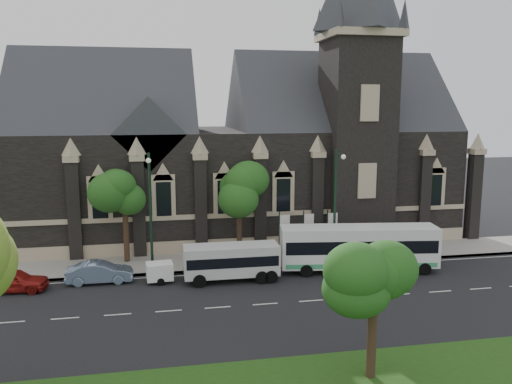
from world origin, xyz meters
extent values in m
plane|color=black|center=(0.00, 0.00, 0.00)|extent=(160.00, 160.00, 0.00)
cube|color=gray|center=(0.00, 9.50, 0.07)|extent=(80.00, 5.00, 0.15)
cube|color=black|center=(4.00, 19.50, 5.00)|extent=(40.00, 15.00, 10.00)
cube|color=#292C30|center=(-8.00, 19.50, 10.00)|extent=(16.00, 15.00, 15.00)
cube|color=#292C30|center=(14.00, 19.50, 10.00)|extent=(20.00, 15.00, 15.00)
cube|color=#292C30|center=(-4.00, 15.00, 10.00)|extent=(6.00, 6.00, 6.00)
cube|color=black|center=(14.00, 13.50, 9.00)|extent=(5.50, 5.50, 18.00)
cube|color=tan|center=(14.00, 13.50, 18.20)|extent=(6.20, 6.20, 0.60)
cube|color=tan|center=(4.00, 11.96, 3.20)|extent=(40.00, 0.22, 0.40)
cube|color=tan|center=(4.00, 11.96, 0.60)|extent=(40.00, 0.25, 1.20)
cube|color=black|center=(2.00, 11.82, 4.80)|extent=(1.20, 0.12, 2.80)
cylinder|color=black|center=(6.00, -9.50, 1.54)|extent=(0.44, 0.44, 3.08)
sphere|color=#24551A|center=(6.00, -9.50, 4.48)|extent=(3.20, 3.20, 3.20)
sphere|color=#24551A|center=(6.60, -8.90, 5.08)|extent=(2.40, 2.40, 2.40)
cylinder|color=black|center=(3.00, 10.50, 1.98)|extent=(0.44, 0.44, 3.96)
sphere|color=#24551A|center=(3.00, 10.50, 5.64)|extent=(3.84, 3.84, 3.84)
sphere|color=#24551A|center=(3.72, 11.22, 6.36)|extent=(2.88, 2.88, 2.88)
cylinder|color=black|center=(-6.00, 10.50, 1.98)|extent=(0.44, 0.44, 3.96)
sphere|color=#24551A|center=(-6.00, 10.50, 5.57)|extent=(3.68, 3.68, 3.68)
sphere|color=#24551A|center=(-5.31, 11.19, 6.26)|extent=(2.76, 2.76, 2.76)
cylinder|color=black|center=(10.00, 7.30, 4.50)|extent=(0.20, 0.20, 9.00)
cylinder|color=black|center=(10.00, 6.50, 8.70)|extent=(0.10, 1.60, 0.10)
sphere|color=silver|center=(10.00, 5.70, 8.60)|extent=(0.36, 0.36, 0.36)
cylinder|color=black|center=(-4.00, 7.30, 4.50)|extent=(0.20, 0.20, 9.00)
cylinder|color=black|center=(-4.00, 6.50, 8.70)|extent=(0.10, 1.60, 0.10)
sphere|color=silver|center=(-4.00, 5.70, 8.60)|extent=(0.36, 0.36, 0.36)
cylinder|color=black|center=(6.00, 9.00, 2.00)|extent=(0.10, 0.10, 4.00)
cube|color=white|center=(6.45, 9.00, 2.60)|extent=(0.80, 0.04, 2.20)
cylinder|color=black|center=(8.00, 9.00, 2.00)|extent=(0.10, 0.10, 4.00)
cube|color=white|center=(8.45, 9.00, 2.60)|extent=(0.80, 0.04, 2.20)
cylinder|color=black|center=(10.00, 9.00, 2.00)|extent=(0.10, 0.10, 4.00)
cube|color=white|center=(10.45, 9.00, 2.60)|extent=(0.80, 0.04, 2.20)
cube|color=white|center=(11.22, 5.22, 1.93)|extent=(11.89, 4.01, 2.95)
cube|color=black|center=(11.22, 5.22, 2.11)|extent=(11.44, 3.98, 0.95)
cube|color=#389C62|center=(11.22, 5.22, 0.75)|extent=(11.43, 3.97, 0.35)
cylinder|color=black|center=(7.01, 4.58, 0.45)|extent=(0.93, 0.40, 0.90)
cylinder|color=black|center=(7.34, 6.99, 0.45)|extent=(0.93, 0.40, 0.90)
cylinder|color=black|center=(14.52, 3.54, 0.45)|extent=(0.93, 0.40, 0.90)
cylinder|color=black|center=(14.86, 5.95, 0.45)|extent=(0.93, 0.40, 0.90)
cylinder|color=black|center=(15.68, 3.38, 0.45)|extent=(0.93, 0.40, 0.90)
cylinder|color=black|center=(16.01, 5.79, 0.45)|extent=(0.93, 0.40, 0.90)
cube|color=silver|center=(1.54, 4.83, 1.52)|extent=(6.71, 2.15, 2.13)
cube|color=black|center=(1.54, 4.83, 1.60)|extent=(6.44, 2.19, 0.72)
cylinder|color=black|center=(-0.81, 3.79, 0.45)|extent=(0.90, 0.29, 0.90)
cylinder|color=black|center=(-0.79, 5.90, 0.45)|extent=(0.90, 0.29, 0.90)
cylinder|color=black|center=(3.54, 3.76, 0.45)|extent=(0.90, 0.29, 0.90)
cylinder|color=black|center=(3.56, 5.86, 0.45)|extent=(0.90, 0.29, 0.90)
cylinder|color=black|center=(4.21, 3.76, 0.45)|extent=(0.90, 0.29, 0.90)
cylinder|color=black|center=(4.23, 5.86, 0.45)|extent=(0.90, 0.29, 0.90)
cube|color=white|center=(-3.49, 5.36, 0.82)|extent=(1.93, 1.52, 1.18)
cylinder|color=black|center=(-3.43, 4.68, 0.25)|extent=(0.52, 0.23, 0.51)
cylinder|color=black|center=(-3.54, 6.04, 0.25)|extent=(0.52, 0.23, 0.51)
cylinder|color=black|center=(-2.31, 5.46, 0.50)|extent=(1.09, 0.17, 0.08)
imported|color=#748BA8|center=(-7.62, 6.08, 0.75)|extent=(4.56, 1.60, 1.50)
imported|color=maroon|center=(-13.14, 5.35, 0.76)|extent=(4.64, 2.24, 1.53)
camera|label=1|loc=(-3.32, -30.44, 12.40)|focal=36.55mm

